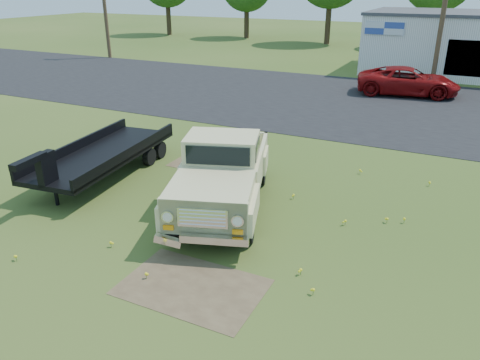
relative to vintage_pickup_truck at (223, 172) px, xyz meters
name	(u,v)px	position (x,y,z in m)	size (l,w,h in m)	color
ground	(202,215)	(-0.29, -0.70, -1.09)	(140.00, 140.00, 0.00)	#334D19
asphalt_lot	(341,101)	(-0.29, 14.30, -1.09)	(90.00, 14.00, 0.02)	black
dirt_patch_a	(192,287)	(1.21, -3.70, -1.09)	(3.00, 2.00, 0.01)	brown
dirt_patch_b	(203,163)	(-2.29, 2.80, -1.09)	(2.20, 1.60, 0.01)	brown
commercial_building	(475,43)	(5.71, 26.29, 1.01)	(14.20, 8.20, 4.15)	beige
utility_pole_west	(104,0)	(-22.29, 21.30, 3.51)	(1.60, 0.30, 9.00)	#4E3424
utility_pole_mid	(444,7)	(3.71, 21.30, 3.51)	(1.60, 0.30, 9.00)	#4E3424
vintage_pickup_truck	(223,172)	(0.00, 0.00, 0.00)	(2.34, 6.01, 2.18)	beige
flatbed_trailer	(103,151)	(-4.69, 0.40, -0.22)	(2.13, 6.38, 1.74)	black
red_pickup	(408,81)	(2.67, 17.50, -0.32)	(2.58, 5.59, 1.55)	maroon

